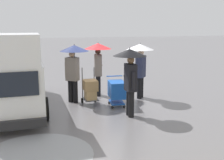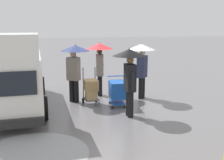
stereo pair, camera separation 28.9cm
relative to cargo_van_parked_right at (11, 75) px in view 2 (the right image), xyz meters
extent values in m
plane|color=slate|center=(-3.31, -0.22, -1.18)|extent=(90.00, 90.00, 0.00)
cylinder|color=#999BA0|center=(-0.78, 3.62, -1.18)|extent=(2.55, 2.55, 0.01)
cube|color=white|center=(0.01, -0.26, -0.12)|extent=(2.15, 5.27, 1.40)
cube|color=white|center=(-0.06, 1.64, 1.00)|extent=(1.89, 1.47, 0.84)
cube|color=black|center=(-0.09, 2.36, 0.20)|extent=(1.66, 0.12, 0.63)
cube|color=#232326|center=(-0.09, 2.40, -0.86)|extent=(1.96, 0.23, 0.24)
cylinder|color=black|center=(-1.03, 1.31, -0.82)|extent=(0.27, 0.73, 0.72)
cylinder|color=black|center=(-0.91, -1.91, -0.82)|extent=(0.27, 0.73, 0.72)
cube|color=#1951B2|center=(-3.53, 0.40, -0.58)|extent=(0.58, 0.80, 0.56)
cube|color=#1951B2|center=(-3.53, 0.40, -1.04)|extent=(0.52, 0.72, 0.04)
cylinder|color=#1951B2|center=(-3.56, -0.02, -0.18)|extent=(0.58, 0.08, 0.04)
sphere|color=black|center=(-3.71, 0.71, -1.13)|extent=(0.10, 0.10, 0.10)
sphere|color=black|center=(-3.30, 0.68, -1.13)|extent=(0.10, 0.10, 0.10)
sphere|color=black|center=(-3.76, 0.11, -1.13)|extent=(0.10, 0.10, 0.10)
sphere|color=black|center=(-3.35, 0.08, -1.13)|extent=(0.10, 0.10, 0.10)
cube|color=#515156|center=(-2.67, 0.04, -0.96)|extent=(0.52, 0.63, 0.03)
cylinder|color=#515156|center=(-2.87, -0.28, -0.41)|extent=(0.04, 0.04, 1.10)
cylinder|color=#515156|center=(-2.43, -0.25, -0.41)|extent=(0.04, 0.04, 1.10)
cylinder|color=black|center=(-2.89, -0.28, -1.08)|extent=(0.06, 0.20, 0.20)
cylinder|color=black|center=(-2.41, -0.25, -1.08)|extent=(0.06, 0.20, 0.20)
cube|color=tan|center=(-2.67, 0.04, -0.79)|extent=(0.38, 0.53, 0.31)
cube|color=#A37F51|center=(-2.67, 0.04, -0.46)|extent=(0.48, 0.55, 0.36)
cylinder|color=black|center=(-4.78, -0.52, -0.77)|extent=(0.18, 0.18, 0.82)
cylinder|color=black|center=(-4.65, -0.36, -0.77)|extent=(0.18, 0.18, 0.82)
cube|color=#282D47|center=(-4.72, -0.44, 0.06)|extent=(0.50, 0.52, 0.84)
sphere|color=beige|center=(-4.72, -0.44, 0.60)|extent=(0.22, 0.22, 0.22)
cylinder|color=#282D47|center=(-4.89, -0.64, 0.01)|extent=(0.10, 0.10, 0.55)
cylinder|color=#282D47|center=(-4.62, -0.29, 0.28)|extent=(0.30, 0.27, 0.50)
cylinder|color=#333338|center=(-4.65, -0.36, 0.44)|extent=(0.02, 0.02, 0.86)
cone|color=white|center=(-4.65, -0.36, 0.82)|extent=(1.04, 1.04, 0.22)
sphere|color=#333338|center=(-4.65, -0.36, 0.95)|extent=(0.04, 0.04, 0.04)
cylinder|color=black|center=(-3.23, -1.32, -0.77)|extent=(0.18, 0.18, 0.82)
cylinder|color=black|center=(-3.20, -1.12, -0.77)|extent=(0.18, 0.18, 0.82)
cube|color=slate|center=(-3.21, -1.22, 0.06)|extent=(0.34, 0.48, 0.84)
sphere|color=brown|center=(-3.21, -1.22, 0.60)|extent=(0.22, 0.22, 0.22)
cylinder|color=slate|center=(-3.25, -1.47, 0.01)|extent=(0.10, 0.10, 0.55)
cylinder|color=slate|center=(-3.21, -1.04, 0.28)|extent=(0.31, 0.15, 0.50)
cylinder|color=#333338|center=(-3.20, -1.12, 0.44)|extent=(0.02, 0.02, 0.86)
cone|color=red|center=(-3.20, -1.12, 0.82)|extent=(1.04, 1.04, 0.22)
sphere|color=#333338|center=(-3.20, -1.12, 0.95)|extent=(0.04, 0.04, 0.04)
cylinder|color=black|center=(-2.03, -0.55, -0.77)|extent=(0.18, 0.18, 0.82)
cylinder|color=black|center=(-2.19, -0.44, -0.77)|extent=(0.18, 0.18, 0.82)
cube|color=slate|center=(-2.11, -0.50, 0.06)|extent=(0.52, 0.49, 0.84)
sphere|color=tan|center=(-2.11, -0.50, 0.60)|extent=(0.22, 0.22, 0.22)
cylinder|color=slate|center=(-1.90, -0.65, 0.01)|extent=(0.10, 0.10, 0.55)
cylinder|color=slate|center=(-2.27, -0.40, 0.28)|extent=(0.26, 0.30, 0.50)
cylinder|color=#333338|center=(-2.19, -0.44, 0.44)|extent=(0.02, 0.02, 0.86)
cone|color=navy|center=(-2.19, -0.44, 0.82)|extent=(1.04, 1.04, 0.22)
sphere|color=#333338|center=(-2.19, -0.44, 0.95)|extent=(0.04, 0.04, 0.04)
cylinder|color=black|center=(-3.65, 1.66, -0.77)|extent=(0.18, 0.18, 0.82)
cylinder|color=black|center=(-3.64, 1.46, -0.77)|extent=(0.18, 0.18, 0.82)
cube|color=black|center=(-3.65, 1.56, 0.06)|extent=(0.29, 0.45, 0.84)
sphere|color=#8C6647|center=(-3.65, 1.56, 0.60)|extent=(0.22, 0.22, 0.22)
cylinder|color=black|center=(-3.65, 1.82, 0.01)|extent=(0.10, 0.10, 0.55)
cylinder|color=black|center=(-3.62, 1.38, 0.28)|extent=(0.30, 0.11, 0.50)
cylinder|color=#333338|center=(-3.64, 1.46, 0.44)|extent=(0.02, 0.02, 0.86)
cone|color=black|center=(-3.64, 1.46, 0.82)|extent=(1.04, 1.04, 0.22)
sphere|color=#333338|center=(-3.64, 1.46, 0.95)|extent=(0.04, 0.04, 0.04)
camera|label=1|loc=(-0.94, 9.66, 1.72)|focal=45.42mm
camera|label=2|loc=(-1.22, 9.73, 1.72)|focal=45.42mm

